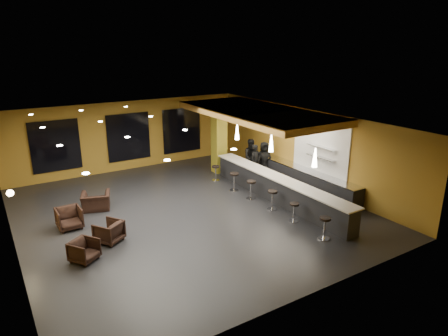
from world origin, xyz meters
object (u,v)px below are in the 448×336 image
staff_c (264,159)px  bar_stool_4 (234,179)px  pendant_0 (315,158)px  armchair_a (84,251)px  bar_counter (277,189)px  armchair_d (96,201)px  staff_a (256,162)px  bar_stool_5 (216,171)px  bar_stool_0 (325,225)px  armchair_b (109,232)px  bar_stool_1 (294,210)px  pendant_2 (237,132)px  armchair_c (69,218)px  pendant_1 (271,143)px  bar_stool_3 (251,187)px  prep_counter (305,179)px  bar_stool_2 (272,197)px  staff_b (252,157)px  column (219,138)px

staff_c → bar_stool_4: (-2.38, -0.96, -0.33)m
pendant_0 → armchair_a: pendant_0 is taller
bar_counter → armchair_d: size_ratio=7.51×
staff_a → bar_stool_5: (-1.81, 0.70, -0.37)m
armchair_d → bar_stool_0: 8.71m
staff_a → armchair_b: size_ratio=2.10×
bar_stool_1 → pendant_2: bearing=81.2°
armchair_b → armchair_c: size_ratio=0.95×
bar_stool_1 → armchair_d: bearing=139.7°
pendant_2 → armchair_c: pendant_2 is taller
pendant_1 → bar_stool_4: size_ratio=0.86×
bar_stool_0 → staff_a: bearing=74.1°
bar_stool_0 → bar_stool_3: size_ratio=0.98×
prep_counter → bar_stool_3: size_ratio=7.48×
bar_stool_0 → pendant_1: bearing=78.2°
bar_stool_2 → bar_counter: bearing=39.2°
staff_c → armchair_a: staff_c is taller
pendant_2 → staff_c: pendant_2 is taller
staff_a → bar_stool_1: (-1.72, -4.71, -0.37)m
bar_counter → armchair_c: bearing=166.5°
staff_c → bar_stool_4: bearing=-137.5°
staff_c → armchair_c: 9.43m
pendant_0 → bar_stool_0: 2.51m
bar_stool_2 → bar_stool_4: bearing=92.9°
staff_b → armchair_c: (-8.96, -1.47, -0.52)m
armchair_b → bar_stool_4: (6.10, 1.77, 0.16)m
bar_counter → bar_stool_0: bar_counter is taller
bar_counter → staff_c: staff_c is taller
prep_counter → bar_stool_5: bearing=133.3°
pendant_0 → pendant_1: 2.50m
bar_stool_1 → bar_stool_3: bearing=90.9°
armchair_d → prep_counter: bearing=-178.0°
prep_counter → armchair_d: bearing=163.5°
staff_b → armchair_b: (-8.07, -3.20, -0.54)m
bar_counter → bar_stool_1: 2.04m
bar_stool_2 → staff_b: bearing=65.0°
pendant_2 → armchair_a: (-7.94, -3.65, -2.02)m
staff_b → armchair_d: 7.74m
prep_counter → staff_a: bearing=114.2°
bar_stool_0 → staff_b: bearing=74.1°
pendant_2 → bar_stool_3: size_ratio=0.87×
armchair_a → bar_stool_3: bearing=-23.8°
pendant_0 → bar_stool_2: 2.44m
bar_stool_0 → column: bearing=84.1°
prep_counter → bar_stool_1: (-2.76, -2.39, 0.03)m
armchair_a → bar_stool_0: bearing=-56.4°
armchair_b → bar_stool_3: bearing=151.7°
pendant_2 → armchair_c: bearing=-171.9°
bar_stool_1 → prep_counter: bearing=40.9°
column → staff_a: 2.22m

